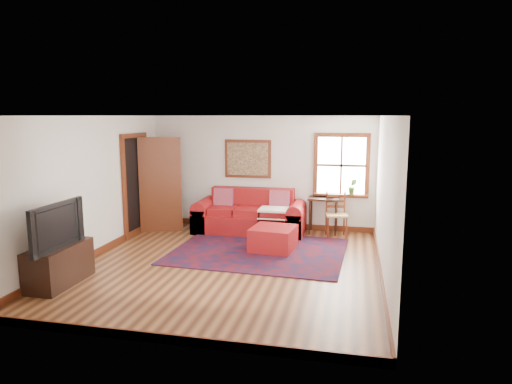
% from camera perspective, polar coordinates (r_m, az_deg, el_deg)
% --- Properties ---
extents(ground, '(5.50, 5.50, 0.00)m').
position_cam_1_polar(ground, '(7.82, -3.46, -9.14)').
color(ground, '#482413').
rests_on(ground, ground).
extents(room_envelope, '(5.04, 5.54, 2.52)m').
position_cam_1_polar(room_envelope, '(7.47, -3.56, 2.98)').
color(room_envelope, silver).
rests_on(room_envelope, ground).
extents(window, '(1.18, 0.20, 1.38)m').
position_cam_1_polar(window, '(9.90, 10.77, 2.48)').
color(window, white).
rests_on(window, ground).
extents(doorway, '(0.89, 1.08, 2.14)m').
position_cam_1_polar(doorway, '(9.96, -13.01, 1.03)').
color(doorway, black).
rests_on(doorway, ground).
extents(framed_artwork, '(1.05, 0.07, 0.85)m').
position_cam_1_polar(framed_artwork, '(10.15, -1.04, 4.16)').
color(framed_artwork, '#5F2814').
rests_on(framed_artwork, ground).
extents(persian_rug, '(3.24, 2.64, 0.02)m').
position_cam_1_polar(persian_rug, '(8.56, 0.35, -7.38)').
color(persian_rug, '#500B12').
rests_on(persian_rug, ground).
extents(red_leather_sofa, '(2.36, 0.98, 0.93)m').
position_cam_1_polar(red_leather_sofa, '(9.91, -0.73, -3.26)').
color(red_leather_sofa, maroon).
rests_on(red_leather_sofa, ground).
extents(red_ottoman, '(0.86, 0.86, 0.44)m').
position_cam_1_polar(red_ottoman, '(8.59, 2.17, -5.86)').
color(red_ottoman, maroon).
rests_on(red_ottoman, ground).
extents(side_table, '(0.65, 0.48, 0.77)m').
position_cam_1_polar(side_table, '(9.85, 8.44, -1.42)').
color(side_table, black).
rests_on(side_table, ground).
extents(ladder_back_chair, '(0.50, 0.48, 0.94)m').
position_cam_1_polar(ladder_back_chair, '(9.65, 9.99, -2.55)').
color(ladder_back_chair, tan).
rests_on(ladder_back_chair, ground).
extents(media_cabinet, '(0.49, 1.09, 0.60)m').
position_cam_1_polar(media_cabinet, '(7.50, -23.37, -8.34)').
color(media_cabinet, black).
rests_on(media_cabinet, ground).
extents(television, '(0.15, 1.17, 0.68)m').
position_cam_1_polar(television, '(7.20, -24.31, -3.86)').
color(television, black).
rests_on(television, media_cabinet).
extents(candle_hurricane, '(0.12, 0.12, 0.18)m').
position_cam_1_polar(candle_hurricane, '(7.66, -21.67, -4.87)').
color(candle_hurricane, silver).
rests_on(candle_hurricane, media_cabinet).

